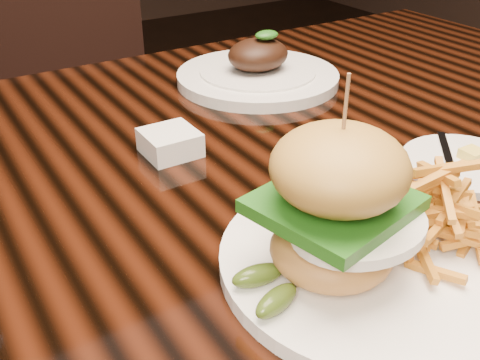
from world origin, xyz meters
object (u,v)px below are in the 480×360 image
burger_plate (379,221)px  chair_far (72,92)px  far_dish (258,73)px  dining_table (219,212)px

burger_plate → chair_far: chair_far is taller
far_dish → chair_far: chair_far is taller
far_dish → chair_far: bearing=101.2°
far_dish → chair_far: size_ratio=0.28×
burger_plate → chair_far: (0.05, 1.15, -0.26)m
burger_plate → far_dish: 0.50m
burger_plate → far_dish: burger_plate is taller
dining_table → burger_plate: bearing=-86.8°
dining_table → chair_far: (0.06, 0.89, -0.13)m
dining_table → burger_plate: (0.01, -0.26, 0.13)m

